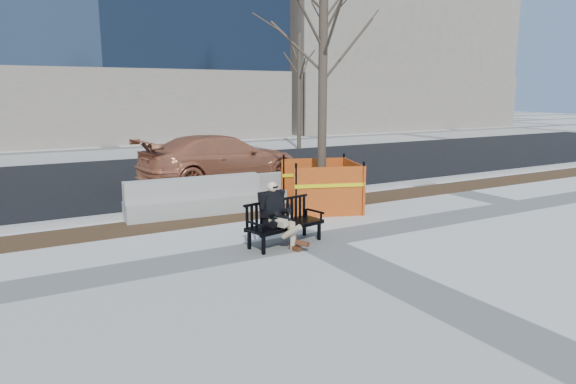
% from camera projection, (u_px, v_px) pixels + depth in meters
% --- Properties ---
extents(ground, '(120.00, 120.00, 0.00)m').
position_uv_depth(ground, '(312.00, 241.00, 9.81)').
color(ground, beige).
rests_on(ground, ground).
extents(mulch_strip, '(40.00, 1.20, 0.02)m').
position_uv_depth(mulch_strip, '(253.00, 213.00, 12.03)').
color(mulch_strip, '#47301C').
rests_on(mulch_strip, ground).
extents(asphalt_street, '(60.00, 10.40, 0.01)m').
position_uv_depth(asphalt_street, '(173.00, 176.00, 17.32)').
color(asphalt_street, black).
rests_on(asphalt_street, ground).
extents(curb, '(60.00, 0.25, 0.12)m').
position_uv_depth(curb, '(236.00, 203.00, 12.83)').
color(curb, '#9E9B93').
rests_on(curb, ground).
extents(bench, '(1.65, 0.88, 0.84)m').
position_uv_depth(bench, '(285.00, 244.00, 9.58)').
color(bench, black).
rests_on(bench, ground).
extents(seated_man, '(0.68, 0.94, 1.19)m').
position_uv_depth(seated_man, '(275.00, 246.00, 9.47)').
color(seated_man, black).
rests_on(seated_man, ground).
extents(tree_fence, '(3.18, 3.18, 6.25)m').
position_uv_depth(tree_fence, '(321.00, 209.00, 12.42)').
color(tree_fence, '#D8601F').
rests_on(tree_fence, ground).
extents(sedan, '(5.36, 2.65, 1.50)m').
position_uv_depth(sedan, '(222.00, 183.00, 16.05)').
color(sedan, '#B56743').
rests_on(sedan, ground).
extents(jersey_barrier_left, '(3.14, 0.81, 0.89)m').
position_uv_depth(jersey_barrier_left, '(195.00, 215.00, 11.82)').
color(jersey_barrier_left, '#9D9B93').
rests_on(jersey_barrier_left, ground).
extents(jersey_barrier_right, '(2.72, 0.58, 0.78)m').
position_uv_depth(jersey_barrier_right, '(258.00, 204.00, 12.95)').
color(jersey_barrier_right, '#99968F').
rests_on(jersey_barrier_right, ground).
extents(far_tree_right, '(2.40, 2.40, 6.00)m').
position_uv_depth(far_tree_right, '(299.00, 149.00, 25.59)').
color(far_tree_right, '#4E4132').
rests_on(far_tree_right, ground).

